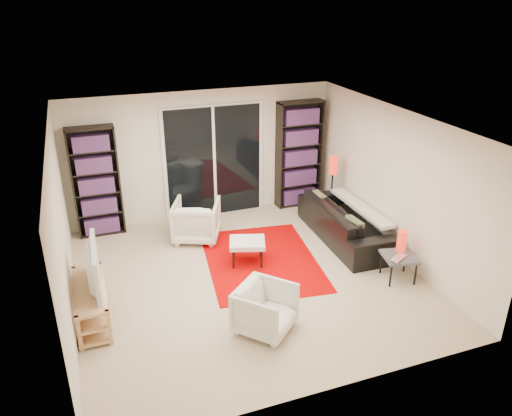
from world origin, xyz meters
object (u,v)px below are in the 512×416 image
Objects in this scene: sofa at (346,221)px; armchair_front at (265,309)px; bookshelf_right at (299,154)px; tv_stand at (91,303)px; floor_lamp at (333,172)px; side_table at (399,258)px; bookshelf_left at (96,182)px; ottoman at (247,244)px; armchair_back at (197,220)px.

sofa reaches higher than armchair_front.
bookshelf_right is 1.64× the size of tv_stand.
bookshelf_right is at bearing 110.48° from floor_lamp.
sofa is at bearing -1.88° from armchair_front.
bookshelf_left is at bearing 142.35° from side_table.
bookshelf_right is 0.93× the size of sofa.
bookshelf_right is 4.99m from tv_stand.
side_table is (4.08, -3.14, -0.62)m from bookshelf_left.
sofa is 3.96× the size of side_table.
tv_stand is (-4.17, -2.61, -0.79)m from bookshelf_right.
bookshelf_right is 3.69× the size of side_table.
sofa is (3.99, -1.70, -0.65)m from bookshelf_left.
armchair_front is 3.72m from floor_lamp.
ottoman is (0.35, 1.69, 0.03)m from armchair_front.
bookshelf_right reaches higher than floor_lamp.
armchair_back is at bearing 72.21° from sofa.
bookshelf_left reaches higher than tv_stand.
bookshelf_right reaches higher than ottoman.
armchair_front is at bearing 132.62° from sofa.
floor_lamp is (0.08, 2.32, 0.57)m from side_table.
tv_stand is at bearing 173.07° from side_table.
armchair_back reaches higher than ottoman.
tv_stand is at bearing -158.31° from floor_lamp.
armchair_back is 1.23m from ottoman.
floor_lamp is at bearing -69.52° from bookshelf_right.
ottoman is at bearing 16.16° from tv_stand.
armchair_back is 1.37× the size of side_table.
bookshelf_left is 3.42× the size of side_table.
armchair_front is at bearing 117.69° from armchair_back.
sofa is (4.32, 0.91, 0.07)m from tv_stand.
armchair_front is (-2.24, -1.90, -0.02)m from sofa.
ottoman is at bearing -152.33° from floor_lamp.
bookshelf_left is at bearing 69.22° from sofa.
floor_lamp is (0.17, 0.87, 0.59)m from sofa.
bookshelf_left is 2.83× the size of armchair_front.
armchair_front is at bearing -168.89° from side_table.
sofa is at bearing -100.88° from floor_lamp.
floor_lamp is (2.06, 1.08, 0.58)m from ottoman.
floor_lamp is at bearing 87.97° from side_table.
bookshelf_right is at bearing 7.02° from sofa.
tv_stand is 4.43m from side_table.
bookshelf_right is at bearing -137.17° from armchair_back.
tv_stand is at bearing -97.09° from bookshelf_left.
bookshelf_left is 0.93× the size of bookshelf_right.
bookshelf_left is 4.06m from armchair_front.
bookshelf_left is at bearing 137.71° from ottoman.
armchair_back is 0.63× the size of floor_lamp.
armchair_back reaches higher than side_table.
side_table is (0.23, -3.14, -0.69)m from bookshelf_right.
floor_lamp is at bearing 6.81° from armchair_front.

